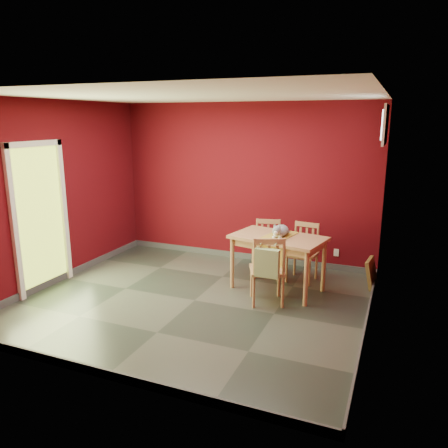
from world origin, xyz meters
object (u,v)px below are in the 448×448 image
at_px(tote_bag, 267,263).
at_px(cat, 281,229).
at_px(chair_far_right, 303,252).
at_px(chair_near, 267,269).
at_px(dining_table, 278,243).
at_px(picture_frame, 371,273).
at_px(chair_far_left, 267,248).

xyz_separation_m(tote_bag, cat, (-0.04, 0.76, 0.27)).
distance_m(chair_far_right, chair_near, 1.09).
relative_size(chair_near, tote_bag, 2.17).
relative_size(dining_table, chair_near, 1.49).
distance_m(chair_near, picture_frame, 1.73).
relative_size(chair_far_left, chair_far_right, 0.99).
height_order(dining_table, chair_far_left, chair_far_left).
xyz_separation_m(chair_near, cat, (0.02, 0.54, 0.43)).
relative_size(chair_far_left, cat, 1.97).
xyz_separation_m(dining_table, chair_near, (0.01, -0.53, -0.22)).
bearing_deg(chair_far_right, cat, -113.70).
bearing_deg(tote_bag, chair_far_left, 106.45).
height_order(tote_bag, picture_frame, tote_bag).
relative_size(dining_table, chair_far_left, 1.60).
bearing_deg(picture_frame, cat, -153.28).
relative_size(tote_bag, picture_frame, 1.01).
xyz_separation_m(chair_far_left, chair_near, (0.32, -1.07, 0.04)).
height_order(dining_table, cat, cat).
height_order(chair_near, cat, cat).
height_order(chair_far_right, chair_near, chair_near).
relative_size(dining_table, cat, 3.16).
bearing_deg(picture_frame, chair_near, -137.04).
relative_size(chair_far_right, cat, 1.98).
xyz_separation_m(chair_far_right, tote_bag, (-0.19, -1.28, 0.19)).
bearing_deg(dining_table, chair_near, -89.34).
bearing_deg(tote_bag, dining_table, 94.78).
xyz_separation_m(dining_table, cat, (0.02, 0.01, 0.21)).
bearing_deg(chair_far_right, chair_near, -103.09).
bearing_deg(cat, dining_table, -132.03).
distance_m(tote_bag, picture_frame, 1.87).
height_order(chair_far_left, chair_near, chair_near).
height_order(chair_far_left, picture_frame, chair_far_left).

